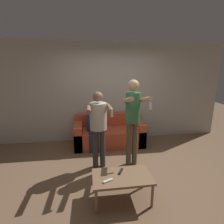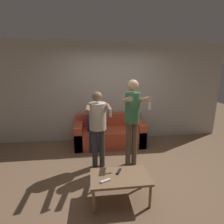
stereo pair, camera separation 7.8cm
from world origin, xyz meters
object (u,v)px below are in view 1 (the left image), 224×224
Objects in this scene: person_standing_right at (133,114)px; remote_far at (121,171)px; couch at (109,134)px; person_seated at (93,124)px; remote_near at (108,181)px; person_standing_left at (98,121)px; coffee_table at (122,178)px.

person_standing_right is 12.04× the size of remote_far.
couch is 0.57m from person_seated.
remote_near is (-0.63, -1.08, -0.69)m from person_standing_right.
person_standing_right is (0.69, 0.00, 0.12)m from person_standing_left.
coffee_table is at bearing -91.65° from couch.
couch is at bearing 19.98° from person_seated.
couch is 2.00× the size of coffee_table.
person_seated reaches higher than remote_near.
person_standing_left is 1.36× the size of person_seated.
person_seated is (-0.76, 0.94, -0.48)m from person_standing_right.
person_seated is 1.86m from remote_far.
person_standing_right reaches higher than person_standing_left.
person_standing_left is at bearing 108.00° from remote_far.
person_seated reaches higher than remote_far.
remote_far is (-0.41, -0.87, -0.69)m from person_standing_right.
remote_far is (-0.06, -1.96, 0.14)m from couch.
person_standing_left is at bearing 92.97° from remote_near.
person_seated is (-0.07, 0.94, -0.36)m from person_standing_left.
person_standing_left reaches higher than couch.
remote_far is at bearing 42.76° from remote_near.
coffee_table is 0.26m from remote_near.
couch is at bearing 82.45° from remote_near.
remote_far is at bearing -78.92° from person_seated.
person_standing_left reaches higher than coffee_table.
person_standing_right reaches higher than person_seated.
couch is 1.14× the size of person_standing_left.
remote_far is (-0.00, 0.10, 0.06)m from coffee_table.
couch is at bearing 88.35° from coffee_table.
person_standing_right is (0.34, -1.09, 0.83)m from couch.
remote_near is (-0.23, -0.11, 0.06)m from coffee_table.
remote_near is at bearing -87.03° from person_standing_left.
remote_near is at bearing -97.55° from couch.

